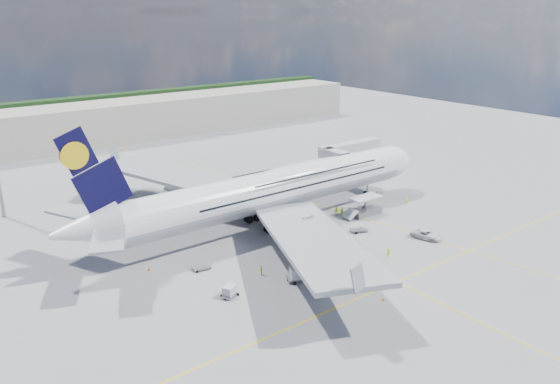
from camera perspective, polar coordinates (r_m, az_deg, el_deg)
ground at (r=96.62m, az=3.06°, el=-4.98°), size 300.00×300.00×0.00m
taxi_line_main at (r=96.62m, az=3.06°, el=-4.98°), size 0.25×220.00×0.01m
taxi_line_cross at (r=84.00m, az=12.09°, el=-9.16°), size 120.00×0.25×0.01m
taxi_line_diag at (r=112.25m, az=5.18°, el=-1.63°), size 14.16×99.06×0.01m
airliner at (r=101.63m, az=-0.43°, el=0.38°), size 77.26×79.15×23.71m
jet_bridge at (r=128.30m, az=7.16°, el=4.05°), size 18.80×12.10×8.50m
cargo_loader at (r=108.99m, az=8.81°, el=-1.71°), size 8.53×3.20×3.67m
terminal at (r=175.13m, az=-17.71°, el=6.88°), size 180.00×16.00×12.00m
tree_line at (r=231.65m, az=-12.30°, el=9.44°), size 160.00×6.00×8.00m
dolly_row_a at (r=86.54m, az=-8.21°, el=-7.83°), size 2.96×1.83×0.41m
dolly_row_b at (r=82.07m, az=1.95°, el=-8.51°), size 3.86×3.01×2.17m
dolly_row_c at (r=83.69m, az=4.31°, el=-8.60°), size 3.39×2.03×0.48m
dolly_back at (r=78.24m, az=-5.29°, el=-10.24°), size 2.95×2.43×1.65m
dolly_nose_far at (r=100.73m, az=8.23°, el=-3.93°), size 3.54×2.85×0.46m
dolly_nose_near at (r=92.00m, az=7.64°, el=-5.78°), size 2.68×1.62×1.62m
baggage_tug at (r=87.85m, az=2.82°, el=-6.90°), size 3.16×2.30×1.79m
catering_truck_inner at (r=120.00m, az=-10.39°, el=0.31°), size 6.51×4.70×3.57m
catering_truck_outer at (r=122.43m, az=-18.55°, el=0.07°), size 6.86×3.30×3.95m
service_van at (r=99.99m, az=15.02°, el=-4.33°), size 3.86×5.78×1.47m
crew_nose at (r=116.19m, az=13.11°, el=-0.85°), size 0.77×0.57×1.94m
crew_loader at (r=108.02m, az=5.95°, el=-1.99°), size 1.01×1.05×1.71m
crew_wing at (r=83.98m, az=-1.97°, el=-8.15°), size 0.63×0.97×1.54m
crew_van at (r=108.52m, az=6.51°, el=-1.95°), size 0.85×0.94×1.60m
crew_tug at (r=91.12m, az=11.28°, el=-6.27°), size 1.06×0.63×1.62m
cone_nose at (r=122.27m, az=10.09°, el=-0.01°), size 0.50×0.50×0.63m
cone_wing_left_inner at (r=109.38m, az=-3.78°, el=-1.99°), size 0.47×0.47×0.60m
cone_wing_left_outer at (r=120.48m, az=-14.13°, el=-0.60°), size 0.40×0.40×0.50m
cone_wing_right_inner at (r=82.86m, az=2.43°, el=-8.93°), size 0.44×0.44×0.56m
cone_wing_right_outer at (r=78.49m, az=10.74°, el=-10.94°), size 0.41×0.41×0.52m
cone_tail at (r=87.78m, az=-13.53°, el=-7.82°), size 0.43×0.43×0.55m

